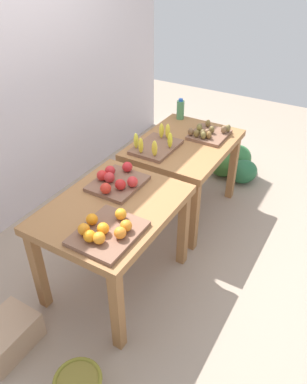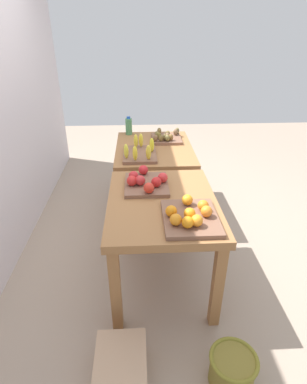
{
  "view_description": "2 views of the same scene",
  "coord_description": "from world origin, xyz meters",
  "px_view_note": "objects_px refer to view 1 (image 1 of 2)",
  "views": [
    {
      "loc": [
        -2.19,
        -1.3,
        2.3
      ],
      "look_at": [
        0.01,
        0.0,
        0.53
      ],
      "focal_mm": 34.76,
      "sensor_mm": 36.0,
      "label": 1
    },
    {
      "loc": [
        -2.48,
        0.17,
        1.88
      ],
      "look_at": [
        -0.09,
        0.04,
        0.57
      ],
      "focal_mm": 28.49,
      "sensor_mm": 36.0,
      "label": 2
    }
  ],
  "objects_px": {
    "apple_bin": "(117,181)",
    "watermelon_pile": "(235,164)",
    "display_table_right": "(184,153)",
    "water_bottle": "(180,110)",
    "cardboard_produce_box": "(7,336)",
    "banana_crate": "(156,145)",
    "kiwi_bin": "(208,133)",
    "display_table_left": "(113,218)",
    "orange_bin": "(107,231)"
  },
  "relations": [
    {
      "from": "water_bottle",
      "to": "apple_bin",
      "type": "bearing_deg",
      "value": -173.29
    },
    {
      "from": "display_table_right",
      "to": "cardboard_produce_box",
      "type": "xyz_separation_m",
      "value": [
        -1.97,
        0.3,
        -0.54
      ]
    },
    {
      "from": "orange_bin",
      "to": "watermelon_pile",
      "type": "bearing_deg",
      "value": -1.73
    },
    {
      "from": "display_table_left",
      "to": "apple_bin",
      "type": "relative_size",
      "value": 2.39
    },
    {
      "from": "cardboard_produce_box",
      "to": "water_bottle",
      "type": "bearing_deg",
      "value": -0.67
    },
    {
      "from": "orange_bin",
      "to": "water_bottle",
      "type": "xyz_separation_m",
      "value": [
        1.83,
        0.43,
        0.06
      ]
    },
    {
      "from": "banana_crate",
      "to": "kiwi_bin",
      "type": "distance_m",
      "value": 0.54
    },
    {
      "from": "water_bottle",
      "to": "cardboard_produce_box",
      "type": "height_order",
      "value": "water_bottle"
    },
    {
      "from": "orange_bin",
      "to": "watermelon_pile",
      "type": "relative_size",
      "value": 0.63
    },
    {
      "from": "watermelon_pile",
      "to": "water_bottle",
      "type": "bearing_deg",
      "value": 133.15
    },
    {
      "from": "water_bottle",
      "to": "watermelon_pile",
      "type": "xyz_separation_m",
      "value": [
        0.47,
        -0.5,
        -0.72
      ]
    },
    {
      "from": "display_table_left",
      "to": "watermelon_pile",
      "type": "xyz_separation_m",
      "value": [
        2.03,
        -0.23,
        -0.51
      ]
    },
    {
      "from": "water_bottle",
      "to": "banana_crate",
      "type": "bearing_deg",
      "value": -170.33
    },
    {
      "from": "orange_bin",
      "to": "kiwi_bin",
      "type": "relative_size",
      "value": 1.22
    },
    {
      "from": "orange_bin",
      "to": "apple_bin",
      "type": "bearing_deg",
      "value": 28.92
    },
    {
      "from": "display_table_left",
      "to": "banana_crate",
      "type": "bearing_deg",
      "value": 10.06
    },
    {
      "from": "display_table_right",
      "to": "water_bottle",
      "type": "distance_m",
      "value": 0.56
    },
    {
      "from": "apple_bin",
      "to": "banana_crate",
      "type": "bearing_deg",
      "value": 3.51
    },
    {
      "from": "display_table_left",
      "to": "banana_crate",
      "type": "relative_size",
      "value": 2.36
    },
    {
      "from": "kiwi_bin",
      "to": "cardboard_produce_box",
      "type": "distance_m",
      "value": 2.32
    },
    {
      "from": "orange_bin",
      "to": "banana_crate",
      "type": "bearing_deg",
      "value": 15.33
    },
    {
      "from": "display_table_right",
      "to": "kiwi_bin",
      "type": "height_order",
      "value": "kiwi_bin"
    },
    {
      "from": "display_table_right",
      "to": "apple_bin",
      "type": "relative_size",
      "value": 2.39
    },
    {
      "from": "display_table_right",
      "to": "banana_crate",
      "type": "bearing_deg",
      "value": 148.53
    },
    {
      "from": "kiwi_bin",
      "to": "water_bottle",
      "type": "relative_size",
      "value": 1.72
    },
    {
      "from": "apple_bin",
      "to": "water_bottle",
      "type": "xyz_separation_m",
      "value": [
        1.34,
        0.16,
        0.06
      ]
    },
    {
      "from": "kiwi_bin",
      "to": "cardboard_produce_box",
      "type": "height_order",
      "value": "kiwi_bin"
    },
    {
      "from": "kiwi_bin",
      "to": "banana_crate",
      "type": "bearing_deg",
      "value": 146.82
    },
    {
      "from": "orange_bin",
      "to": "watermelon_pile",
      "type": "xyz_separation_m",
      "value": [
        2.3,
        -0.07,
        -0.66
      ]
    },
    {
      "from": "display_table_left",
      "to": "orange_bin",
      "type": "xyz_separation_m",
      "value": [
        -0.27,
        -0.16,
        0.15
      ]
    },
    {
      "from": "cardboard_produce_box",
      "to": "display_table_left",
      "type": "bearing_deg",
      "value": -19.43
    },
    {
      "from": "kiwi_bin",
      "to": "watermelon_pile",
      "type": "height_order",
      "value": "kiwi_bin"
    },
    {
      "from": "kiwi_bin",
      "to": "watermelon_pile",
      "type": "bearing_deg",
      "value": -7.03
    },
    {
      "from": "banana_crate",
      "to": "orange_bin",
      "type": "bearing_deg",
      "value": -164.67
    },
    {
      "from": "display_table_left",
      "to": "watermelon_pile",
      "type": "bearing_deg",
      "value": -6.44
    },
    {
      "from": "apple_bin",
      "to": "banana_crate",
      "type": "distance_m",
      "value": 0.65
    },
    {
      "from": "display_table_right",
      "to": "kiwi_bin",
      "type": "xyz_separation_m",
      "value": [
        0.2,
        -0.14,
        0.15
      ]
    },
    {
      "from": "display_table_right",
      "to": "apple_bin",
      "type": "distance_m",
      "value": 0.92
    },
    {
      "from": "display_table_right",
      "to": "kiwi_bin",
      "type": "distance_m",
      "value": 0.29
    },
    {
      "from": "banana_crate",
      "to": "watermelon_pile",
      "type": "distance_m",
      "value": 1.39
    },
    {
      "from": "apple_bin",
      "to": "display_table_right",
      "type": "bearing_deg",
      "value": -7.24
    },
    {
      "from": "cardboard_produce_box",
      "to": "watermelon_pile",
      "type": "bearing_deg",
      "value": -10.41
    },
    {
      "from": "orange_bin",
      "to": "cardboard_produce_box",
      "type": "height_order",
      "value": "orange_bin"
    },
    {
      "from": "apple_bin",
      "to": "watermelon_pile",
      "type": "xyz_separation_m",
      "value": [
        1.81,
        -0.34,
        -0.67
      ]
    },
    {
      "from": "cardboard_produce_box",
      "to": "banana_crate",
      "type": "bearing_deg",
      "value": -4.85
    },
    {
      "from": "apple_bin",
      "to": "watermelon_pile",
      "type": "distance_m",
      "value": 1.96
    },
    {
      "from": "display_table_right",
      "to": "cardboard_produce_box",
      "type": "relative_size",
      "value": 2.6
    },
    {
      "from": "apple_bin",
      "to": "banana_crate",
      "type": "xyz_separation_m",
      "value": [
        0.65,
        0.04,
        -0.0
      ]
    },
    {
      "from": "display_table_right",
      "to": "water_bottle",
      "type": "height_order",
      "value": "water_bottle"
    },
    {
      "from": "display_table_right",
      "to": "water_bottle",
      "type": "bearing_deg",
      "value": 31.76
    }
  ]
}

